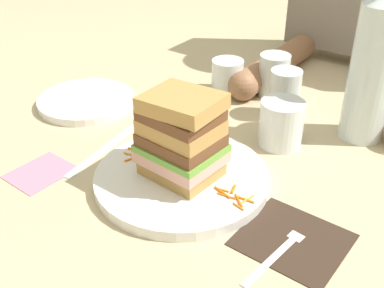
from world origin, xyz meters
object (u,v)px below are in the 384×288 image
at_px(empty_tumbler_0, 274,75).
at_px(juice_glass, 281,126).
at_px(sandwich, 180,138).
at_px(water_bottle, 374,65).
at_px(side_plate, 86,101).
at_px(napkin_pink, 41,172).
at_px(napkin_dark, 293,239).
at_px(fork, 284,246).
at_px(empty_tumbler_1, 227,76).
at_px(empty_tumbler_2, 285,94).
at_px(knife, 103,150).
at_px(main_plate, 181,179).

bearing_deg(empty_tumbler_0, juice_glass, -58.77).
relative_size(sandwich, water_bottle, 0.44).
relative_size(sandwich, empty_tumbler_0, 1.53).
height_order(juice_glass, side_plate, juice_glass).
relative_size(juice_glass, napkin_pink, 0.85).
distance_m(napkin_dark, water_bottle, 0.35).
relative_size(sandwich, juice_glass, 1.67).
xyz_separation_m(fork, side_plate, (-0.52, 0.14, 0.00)).
bearing_deg(empty_tumbler_1, side_plate, -131.72).
height_order(sandwich, fork, sandwich).
xyz_separation_m(napkin_dark, water_bottle, (-0.02, 0.32, 0.14)).
bearing_deg(empty_tumbler_1, empty_tumbler_2, -11.79).
xyz_separation_m(empty_tumbler_0, napkin_pink, (-0.17, -0.48, -0.04)).
distance_m(sandwich, knife, 0.19).
relative_size(fork, empty_tumbler_2, 1.76).
bearing_deg(napkin_pink, fork, 10.44).
height_order(fork, water_bottle, water_bottle).
height_order(water_bottle, empty_tumbler_0, water_bottle).
bearing_deg(empty_tumbler_0, knife, -109.51).
height_order(sandwich, side_plate, sandwich).
xyz_separation_m(fork, knife, (-0.36, 0.03, -0.00)).
relative_size(main_plate, juice_glass, 3.33).
xyz_separation_m(main_plate, juice_glass, (0.07, 0.20, 0.03)).
xyz_separation_m(juice_glass, napkin_pink, (-0.27, -0.31, -0.04)).
bearing_deg(empty_tumbler_1, fork, -48.88).
bearing_deg(juice_glass, empty_tumbler_2, 113.81).
xyz_separation_m(napkin_dark, empty_tumbler_0, (-0.23, 0.39, 0.04)).
height_order(sandwich, napkin_pink, sandwich).
bearing_deg(empty_tumbler_1, water_bottle, -3.80).
xyz_separation_m(main_plate, sandwich, (0.00, -0.00, 0.07)).
height_order(sandwich, knife, sandwich).
bearing_deg(empty_tumbler_1, juice_glass, -34.15).
relative_size(knife, side_plate, 1.02).
height_order(empty_tumbler_0, empty_tumbler_1, empty_tumbler_0).
bearing_deg(napkin_dark, main_plate, 175.74).
distance_m(knife, empty_tumbler_1, 0.34).
bearing_deg(knife, water_bottle, 42.32).
relative_size(napkin_dark, knife, 0.68).
relative_size(empty_tumbler_0, side_plate, 0.45).
xyz_separation_m(empty_tumbler_2, napkin_pink, (-0.23, -0.41, -0.05)).
distance_m(main_plate, sandwich, 0.07).
bearing_deg(empty_tumbler_2, knife, -122.65).
height_order(empty_tumbler_1, empty_tumbler_2, empty_tumbler_2).
bearing_deg(empty_tumbler_2, empty_tumbler_1, 168.21).
height_order(juice_glass, napkin_pink, juice_glass).
bearing_deg(knife, juice_glass, 40.40).
height_order(fork, knife, fork).
xyz_separation_m(empty_tumbler_0, side_plate, (-0.29, -0.27, -0.04)).
height_order(sandwich, empty_tumbler_1, sandwich).
bearing_deg(main_plate, empty_tumbler_0, 95.39).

